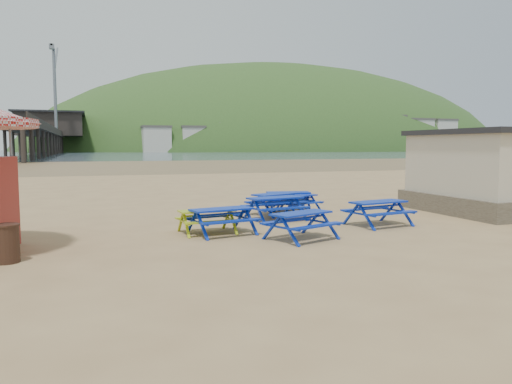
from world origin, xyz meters
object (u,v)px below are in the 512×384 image
object	(u,v)px
picnic_table_yellow	(207,221)
litter_bin	(6,243)
picnic_table_blue_a	(276,204)
picnic_table_blue_b	(288,201)

from	to	relation	value
picnic_table_yellow	litter_bin	distance (m)	5.46
picnic_table_blue_a	picnic_table_yellow	size ratio (longest dim) A/B	1.37
picnic_table_blue_a	picnic_table_yellow	bearing A→B (deg)	-160.09
picnic_table_blue_a	picnic_table_yellow	world-z (taller)	picnic_table_blue_a
picnic_table_blue_b	litter_bin	bearing A→B (deg)	-133.62
picnic_table_blue_a	picnic_table_blue_b	size ratio (longest dim) A/B	1.18
picnic_table_blue_b	litter_bin	xyz separation A→B (m)	(-9.23, -6.36, 0.07)
litter_bin	picnic_table_blue_b	bearing A→B (deg)	34.55
picnic_table_blue_b	picnic_table_yellow	size ratio (longest dim) A/B	1.15
picnic_table_yellow	picnic_table_blue_a	bearing A→B (deg)	39.02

